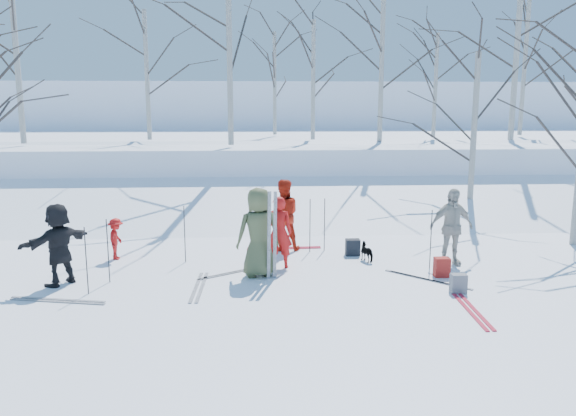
{
  "coord_description": "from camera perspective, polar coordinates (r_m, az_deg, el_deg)",
  "views": [
    {
      "loc": [
        -0.75,
        -11.16,
        3.65
      ],
      "look_at": [
        0.0,
        1.5,
        1.3
      ],
      "focal_mm": 35.0,
      "sensor_mm": 36.0,
      "label": 1
    }
  ],
  "objects": [
    {
      "name": "ski_pole_c",
      "position": [
        13.28,
        -10.45,
        -2.64
      ],
      "size": [
        0.02,
        0.02,
        1.34
      ],
      "primitive_type": "cylinder",
      "color": "black",
      "rests_on": "ground"
    },
    {
      "name": "skier_redor_behind",
      "position": [
        14.14,
        -0.52,
        -0.71
      ],
      "size": [
        0.88,
        0.69,
        1.81
      ],
      "primitive_type": "imported",
      "rotation": [
        0.0,
        0.0,
        3.15
      ],
      "color": "red",
      "rests_on": "ground"
    },
    {
      "name": "birch_plateau_b",
      "position": [
        24.17,
        -14.14,
        12.9
      ],
      "size": [
        4.23,
        4.23,
        5.19
      ],
      "primitive_type": null,
      "color": "silver",
      "rests_on": "snow_plateau"
    },
    {
      "name": "upright_ski_right",
      "position": [
        11.74,
        -1.33,
        -2.8
      ],
      "size": [
        0.09,
        0.23,
        1.89
      ],
      "primitive_type": "cube",
      "rotation": [
        0.1,
        0.0,
        0.11
      ],
      "color": "silver",
      "rests_on": "ground"
    },
    {
      "name": "skier_red_north",
      "position": [
        12.62,
        -0.92,
        -2.47
      ],
      "size": [
        0.63,
        0.44,
        1.63
      ],
      "primitive_type": "imported",
      "rotation": [
        0.0,
        0.0,
        3.06
      ],
      "color": "red",
      "rests_on": "ground"
    },
    {
      "name": "birch_plateau_e",
      "position": [
        23.5,
        -25.91,
        14.27
      ],
      "size": [
        5.38,
        5.38,
        6.83
      ],
      "primitive_type": null,
      "color": "silver",
      "rests_on": "snow_plateau"
    },
    {
      "name": "backpack_red",
      "position": [
        12.53,
        15.36,
        -5.82
      ],
      "size": [
        0.32,
        0.22,
        0.42
      ],
      "primitive_type": "cube",
      "color": "maroon",
      "rests_on": "ground"
    },
    {
      "name": "birch_plateau_g",
      "position": [
        20.66,
        -5.98,
        16.05
      ],
      "size": [
        5.46,
        5.46,
        6.94
      ],
      "primitive_type": null,
      "color": "silver",
      "rests_on": "snow_plateau"
    },
    {
      "name": "birch_plateau_i",
      "position": [
        27.64,
        -1.37,
        12.5
      ],
      "size": [
        3.99,
        3.99,
        4.84
      ],
      "primitive_type": null,
      "color": "silver",
      "rests_on": "snow_plateau"
    },
    {
      "name": "ski_pair_c",
      "position": [
        11.6,
        -9.03,
        -7.92
      ],
      "size": [
        0.29,
        1.91,
        0.02
      ],
      "primitive_type": null,
      "rotation": [
        0.0,
        0.0,
        -0.02
      ],
      "color": "silver",
      "rests_on": "ground"
    },
    {
      "name": "ski_pair_d",
      "position": [
        11.55,
        -22.37,
        -8.69
      ],
      "size": [
        0.97,
        1.98,
        0.02
      ],
      "primitive_type": null,
      "rotation": [
        0.0,
        0.0,
        1.36
      ],
      "color": "silver",
      "rests_on": "ground"
    },
    {
      "name": "ground",
      "position": [
        11.76,
        0.44,
        -7.58
      ],
      "size": [
        120.0,
        120.0,
        0.0
      ],
      "primitive_type": "plane",
      "color": "white",
      "rests_on": "ground"
    },
    {
      "name": "ski_pair_a",
      "position": [
        12.28,
        13.94,
        -7.06
      ],
      "size": [
        2.1,
        2.1,
        0.02
      ],
      "primitive_type": null,
      "rotation": [
        0.0,
        0.0,
        0.78
      ],
      "color": "silver",
      "rests_on": "ground"
    },
    {
      "name": "ski_pole_a",
      "position": [
        14.12,
        3.73,
        -1.71
      ],
      "size": [
        0.02,
        0.02,
        1.34
      ],
      "primitive_type": "cylinder",
      "color": "black",
      "rests_on": "ground"
    },
    {
      "name": "birch_plateau_c",
      "position": [
        25.94,
        14.75,
        11.91
      ],
      "size": [
        3.74,
        3.74,
        4.48
      ],
      "primitive_type": null,
      "color": "silver",
      "rests_on": "snow_plateau"
    },
    {
      "name": "birch_plateau_h",
      "position": [
        25.18,
        22.31,
        15.76
      ],
      "size": [
        6.33,
        6.33,
        8.19
      ],
      "primitive_type": null,
      "color": "silver",
      "rests_on": "snow_plateau"
    },
    {
      "name": "skier_cream_east",
      "position": [
        13.36,
        16.25,
        -1.85
      ],
      "size": [
        1.09,
        0.58,
        1.78
      ],
      "primitive_type": "imported",
      "rotation": [
        0.0,
        0.0,
        0.14
      ],
      "color": "beige",
      "rests_on": "ground"
    },
    {
      "name": "far_hill",
      "position": [
        49.19,
        -2.55,
        8.56
      ],
      "size": [
        90.0,
        30.0,
        6.0
      ],
      "primitive_type": "cube",
      "color": "white",
      "rests_on": "ground"
    },
    {
      "name": "dog",
      "position": [
        13.39,
        8.12,
        -4.44
      ],
      "size": [
        0.44,
        0.58,
        0.44
      ],
      "primitive_type": "imported",
      "rotation": [
        0.0,
        0.0,
        3.57
      ],
      "color": "black",
      "rests_on": "ground"
    },
    {
      "name": "ski_pole_d",
      "position": [
        11.56,
        -19.81,
        -5.08
      ],
      "size": [
        0.02,
        0.02,
        1.34
      ],
      "primitive_type": "cylinder",
      "color": "black",
      "rests_on": "ground"
    },
    {
      "name": "snow_ramp",
      "position": [
        18.51,
        -1.01,
        -0.41
      ],
      "size": [
        70.0,
        9.49,
        4.12
      ],
      "primitive_type": "cube",
      "rotation": [
        0.3,
        0.0,
        0.0
      ],
      "color": "white",
      "rests_on": "ground"
    },
    {
      "name": "backpack_grey",
      "position": [
        11.58,
        16.92,
        -7.35
      ],
      "size": [
        0.3,
        0.2,
        0.38
      ],
      "primitive_type": "cube",
      "color": "slate",
      "rests_on": "ground"
    },
    {
      "name": "ski_pair_e",
      "position": [
        14.44,
        -0.42,
        -4.1
      ],
      "size": [
        0.37,
        1.92,
        0.02
      ],
      "primitive_type": null,
      "rotation": [
        0.0,
        0.0,
        1.62
      ],
      "color": "#B61A2F",
      "rests_on": "ground"
    },
    {
      "name": "ski_pair_b",
      "position": [
        10.74,
        18.18,
        -9.85
      ],
      "size": [
        0.39,
        1.92,
        0.02
      ],
      "primitive_type": null,
      "rotation": [
        0.0,
        0.0,
        -0.05
      ],
      "color": "#B61A2F",
      "rests_on": "ground"
    },
    {
      "name": "ski_pole_f",
      "position": [
        12.18,
        -17.82,
        -4.18
      ],
      "size": [
        0.02,
        0.02,
        1.34
      ],
      "primitive_type": "cylinder",
      "color": "black",
      "rests_on": "ground"
    },
    {
      "name": "backpack_dark",
      "position": [
        13.86,
        6.59,
        -3.98
      ],
      "size": [
        0.34,
        0.24,
        0.4
      ],
      "primitive_type": "cube",
      "color": "black",
      "rests_on": "ground"
    },
    {
      "name": "birch_edge_e",
      "position": [
        18.81,
        18.34,
        6.84
      ],
      "size": [
        4.27,
        4.27,
        5.24
      ],
      "primitive_type": null,
      "color": "silver",
      "rests_on": "ground"
    },
    {
      "name": "skier_olive_center",
      "position": [
        11.97,
        -3.0,
        -2.48
      ],
      "size": [
        1.06,
        0.82,
        1.93
      ],
      "primitive_type": "imported",
      "rotation": [
        0.0,
        0.0,
        3.39
      ],
      "color": "#495130",
      "rests_on": "ground"
    },
    {
      "name": "ski_pole_e",
      "position": [
        12.96,
        14.31,
        -3.12
      ],
      "size": [
        0.02,
        0.02,
        1.34
      ],
      "primitive_type": "cylinder",
      "color": "black",
      "rests_on": "ground"
    },
    {
      "name": "skier_red_seated",
      "position": [
        13.97,
        -17.06,
        -3.01
      ],
      "size": [
        0.38,
        0.65,
        0.99
      ],
      "primitive_type": "imported",
      "rotation": [
        0.0,
        0.0,
        1.56
      ],
      "color": "red",
      "rests_on": "ground"
    },
    {
      "name": "birch_plateau_f",
      "position": [
        23.64,
        2.58,
        12.8
      ],
      "size": [
        3.97,
        3.97,
        4.81
      ],
      "primitive_type": null,
      "color": "silver",
      "rests_on": "snow_plateau"
    },
    {
      "name": "skier_grey_west",
      "position": [
        12.34,
        -22.27,
        -3.43
      ],
      "size": [
        1.33,
        1.56,
        1.69
      ],
      "primitive_type": "imported",
      "rotation": [
        0.0,
        0.0,
        4.08
      ],
      "color": "black",
      "rests_on": "ground"
    },
    {
      "name": "birch_plateau_d",
      "position": [
        23.03,
        9.49,
        13.96
      ],
      "size": [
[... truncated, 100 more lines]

